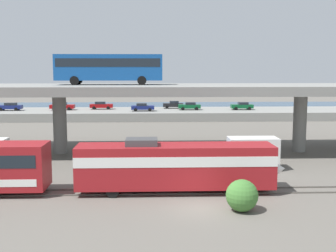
{
  "coord_description": "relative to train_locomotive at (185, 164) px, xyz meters",
  "views": [
    {
      "loc": [
        -3.3,
        -28.16,
        9.37
      ],
      "look_at": [
        -1.43,
        21.31,
        2.85
      ],
      "focal_mm": 46.02,
      "sensor_mm": 36.0,
      "label": 1
    }
  ],
  "objects": [
    {
      "name": "parked_car_0",
      "position": [
        -12.48,
        52.88,
        0.16
      ],
      "size": [
        4.45,
        1.82,
        1.5
      ],
      "color": "maroon",
      "rests_on": "pier_parking_lot"
    },
    {
      "name": "parked_car_6",
      "position": [
        4.81,
        50.85,
        0.16
      ],
      "size": [
        4.26,
        1.98,
        1.5
      ],
      "rotation": [
        0.0,
        0.0,
        3.14
      ],
      "color": "#0C4C26",
      "rests_on": "pier_parking_lot"
    },
    {
      "name": "rail_strip_far",
      "position": [
        0.79,
        0.76,
        -2.13
      ],
      "size": [
        110.0,
        0.12,
        0.12
      ],
      "primitive_type": "cube",
      "color": "#59544C",
      "rests_on": "ground_plane"
    },
    {
      "name": "train_locomotive",
      "position": [
        0.0,
        0.0,
        0.0
      ],
      "size": [
        16.0,
        3.04,
        4.18
      ],
      "color": "maroon",
      "rests_on": "ground_plane"
    },
    {
      "name": "ground_plane",
      "position": [
        0.79,
        -4.0,
        -2.19
      ],
      "size": [
        260.0,
        260.0,
        0.0
      ],
      "primitive_type": "plane",
      "color": "#605B54"
    },
    {
      "name": "rail_strip_near",
      "position": [
        0.79,
        -0.76,
        -2.13
      ],
      "size": [
        110.0,
        0.12,
        0.12
      ],
      "primitive_type": "cube",
      "color": "#59544C",
      "rests_on": "ground_plane"
    },
    {
      "name": "pier_parking_lot",
      "position": [
        0.79,
        51.0,
        -1.4
      ],
      "size": [
        72.93,
        13.45,
        1.58
      ],
      "primitive_type": "cube",
      "color": "gray",
      "rests_on": "ground_plane"
    },
    {
      "name": "shrub_right",
      "position": [
        3.44,
        -4.71,
        -1.12
      ],
      "size": [
        2.15,
        2.15,
        2.15
      ],
      "primitive_type": "sphere",
      "color": "#407632",
      "rests_on": "ground_plane"
    },
    {
      "name": "highway_overpass",
      "position": [
        0.79,
        16.0,
        4.77
      ],
      "size": [
        96.0,
        11.83,
        7.65
      ],
      "color": "gray",
      "rests_on": "ground_plane"
    },
    {
      "name": "parked_car_5",
      "position": [
        -4.25,
        48.78,
        0.16
      ],
      "size": [
        4.3,
        1.98,
        1.5
      ],
      "color": "navy",
      "rests_on": "pier_parking_lot"
    },
    {
      "name": "parked_car_4",
      "position": [
        1.82,
        54.34,
        0.15
      ],
      "size": [
        4.06,
        1.82,
        1.5
      ],
      "rotation": [
        0.0,
        0.0,
        3.14
      ],
      "color": "black",
      "rests_on": "pier_parking_lot"
    },
    {
      "name": "parked_car_3",
      "position": [
        -29.62,
        50.78,
        0.16
      ],
      "size": [
        4.65,
        1.82,
        1.5
      ],
      "rotation": [
        0.0,
        0.0,
        3.14
      ],
      "color": "navy",
      "rests_on": "pier_parking_lot"
    },
    {
      "name": "harbor_water",
      "position": [
        0.79,
        74.0,
        -2.19
      ],
      "size": [
        140.0,
        36.0,
        0.01
      ],
      "primitive_type": "cube",
      "color": "navy",
      "rests_on": "ground_plane"
    },
    {
      "name": "service_truck_east",
      "position": [
        6.07,
        7.26,
        -0.56
      ],
      "size": [
        6.8,
        2.46,
        3.04
      ],
      "rotation": [
        0.0,
        0.0,
        3.14
      ],
      "color": "navy",
      "rests_on": "ground_plane"
    },
    {
      "name": "parked_car_2",
      "position": [
        -19.87,
        51.5,
        0.16
      ],
      "size": [
        4.64,
        1.97,
        1.5
      ],
      "color": "maroon",
      "rests_on": "pier_parking_lot"
    },
    {
      "name": "transit_bus_on_overpass",
      "position": [
        -7.31,
        17.09,
        7.51
      ],
      "size": [
        12.0,
        2.68,
        3.4
      ],
      "color": "#14478C",
      "rests_on": "highway_overpass"
    },
    {
      "name": "parked_car_1",
      "position": [
        15.06,
        50.65,
        0.16
      ],
      "size": [
        4.24,
        1.86,
        1.5
      ],
      "rotation": [
        0.0,
        0.0,
        3.14
      ],
      "color": "#0C4C26",
      "rests_on": "pier_parking_lot"
    }
  ]
}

